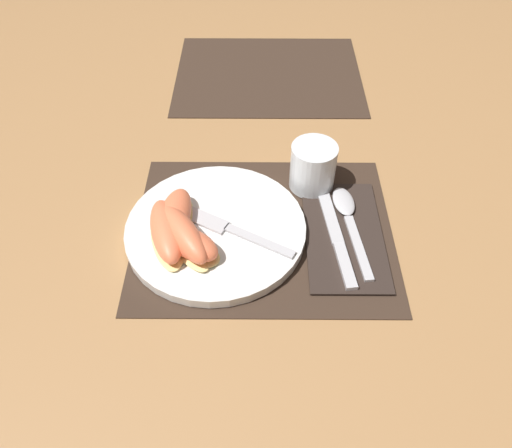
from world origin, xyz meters
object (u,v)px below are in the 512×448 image
(citrus_wedge_0, at_px, (174,218))
(citrus_wedge_1, at_px, (166,232))
(knife, at_px, (336,236))
(plate, at_px, (216,229))
(juice_glass, at_px, (313,169))
(spoon, at_px, (347,213))
(citrus_wedge_2, at_px, (183,235))
(fork, at_px, (230,229))
(citrus_wedge_3, at_px, (191,245))

(citrus_wedge_0, xyz_separation_m, citrus_wedge_1, (-0.01, -0.03, 0.00))
(knife, bearing_deg, citrus_wedge_1, -176.19)
(plate, distance_m, juice_glass, 0.19)
(knife, relative_size, spoon, 1.10)
(knife, distance_m, citrus_wedge_2, 0.23)
(fork, bearing_deg, citrus_wedge_3, -141.63)
(spoon, relative_size, citrus_wedge_0, 1.50)
(spoon, bearing_deg, plate, -169.99)
(plate, xyz_separation_m, citrus_wedge_0, (-0.06, -0.00, 0.02))
(knife, bearing_deg, fork, 178.91)
(knife, relative_size, fork, 1.21)
(plate, height_order, citrus_wedge_0, citrus_wedge_0)
(juice_glass, height_order, citrus_wedge_2, juice_glass)
(juice_glass, relative_size, citrus_wedge_1, 0.57)
(juice_glass, relative_size, fork, 0.46)
(plate, height_order, fork, fork)
(juice_glass, xyz_separation_m, citrus_wedge_0, (-0.22, -0.11, -0.00))
(knife, xyz_separation_m, fork, (-0.16, 0.00, 0.01))
(juice_glass, relative_size, spoon, 0.42)
(juice_glass, height_order, spoon, juice_glass)
(plate, bearing_deg, spoon, 10.01)
(knife, height_order, spoon, spoon)
(juice_glass, distance_m, citrus_wedge_1, 0.26)
(knife, xyz_separation_m, spoon, (0.02, 0.05, 0.00))
(plate, bearing_deg, knife, -3.46)
(knife, bearing_deg, citrus_wedge_2, -173.95)
(citrus_wedge_0, relative_size, citrus_wedge_3, 1.19)
(plate, relative_size, knife, 1.32)
(juice_glass, distance_m, citrus_wedge_2, 0.25)
(plate, height_order, knife, plate)
(spoon, relative_size, citrus_wedge_1, 1.38)
(citrus_wedge_1, relative_size, citrus_wedge_2, 1.02)
(knife, relative_size, citrus_wedge_3, 1.95)
(citrus_wedge_3, bearing_deg, juice_glass, 40.97)
(plate, distance_m, fork, 0.03)
(juice_glass, bearing_deg, fork, -138.01)
(spoon, distance_m, citrus_wedge_1, 0.29)
(fork, relative_size, citrus_wedge_3, 1.61)
(knife, height_order, citrus_wedge_1, citrus_wedge_1)
(knife, bearing_deg, citrus_wedge_3, -169.48)
(knife, relative_size, citrus_wedge_2, 1.54)
(juice_glass, distance_m, fork, 0.18)
(juice_glass, bearing_deg, citrus_wedge_3, -139.03)
(knife, height_order, citrus_wedge_2, citrus_wedge_2)
(spoon, height_order, citrus_wedge_2, citrus_wedge_2)
(fork, xyz_separation_m, citrus_wedge_0, (-0.08, 0.01, 0.01))
(citrus_wedge_2, height_order, citrus_wedge_3, citrus_wedge_2)
(citrus_wedge_0, bearing_deg, citrus_wedge_3, -60.05)
(knife, distance_m, citrus_wedge_0, 0.25)
(fork, distance_m, citrus_wedge_1, 0.10)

